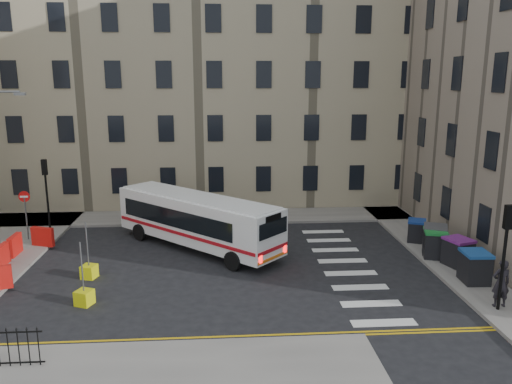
{
  "coord_description": "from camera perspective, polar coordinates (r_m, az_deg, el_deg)",
  "views": [
    {
      "loc": [
        -1.82,
        -22.39,
        8.74
      ],
      "look_at": [
        -0.1,
        2.78,
        3.0
      ],
      "focal_mm": 35.0,
      "sensor_mm": 36.0,
      "label": 1
    }
  ],
  "objects": [
    {
      "name": "pavement_east",
      "position": [
        29.81,
        17.62,
        -4.7
      ],
      "size": [
        2.4,
        26.0,
        0.15
      ],
      "primitive_type": "cube",
      "color": "slate",
      "rests_on": "ground"
    },
    {
      "name": "roadworks_barriers",
      "position": [
        26.27,
        -26.29,
        -6.5
      ],
      "size": [
        1.66,
        6.26,
        1.0
      ],
      "color": "red",
      "rests_on": "pavement_west"
    },
    {
      "name": "wheelie_bin_c",
      "position": [
        26.17,
        19.76,
        -5.54
      ],
      "size": [
        1.38,
        1.49,
        1.37
      ],
      "rotation": [
        0.0,
        0.0,
        -0.28
      ],
      "color": "black",
      "rests_on": "pavement_east"
    },
    {
      "name": "wheelie_bin_b",
      "position": [
        25.36,
        22.07,
        -6.36
      ],
      "size": [
        1.37,
        1.47,
        1.32
      ],
      "rotation": [
        0.0,
        0.0,
        0.32
      ],
      "color": "black",
      "rests_on": "pavement_east"
    },
    {
      "name": "wheelie_bin_e",
      "position": [
        28.35,
        17.87,
        -4.21
      ],
      "size": [
        1.26,
        1.33,
        1.17
      ],
      "rotation": [
        0.0,
        0.0,
        -0.39
      ],
      "color": "black",
      "rests_on": "pavement_east"
    },
    {
      "name": "wheelie_bin_d",
      "position": [
        26.68,
        19.74,
        -5.12
      ],
      "size": [
        1.54,
        1.63,
        1.42
      ],
      "rotation": [
        0.0,
        0.0,
        -0.41
      ],
      "color": "black",
      "rests_on": "pavement_east"
    },
    {
      "name": "terrace_north",
      "position": [
        38.25,
        -11.98,
        12.37
      ],
      "size": [
        38.3,
        10.8,
        17.2
      ],
      "color": "tan",
      "rests_on": "ground"
    },
    {
      "name": "bollard_yellow",
      "position": [
        23.83,
        -18.52,
        -8.62
      ],
      "size": [
        0.75,
        0.75,
        0.6
      ],
      "primitive_type": "cube",
      "rotation": [
        0.0,
        0.0,
        -0.29
      ],
      "color": "#D5D60B",
      "rests_on": "ground"
    },
    {
      "name": "pavement_north",
      "position": [
        32.45,
        -11.19,
        -2.92
      ],
      "size": [
        36.0,
        3.2,
        0.15
      ],
      "primitive_type": "cube",
      "color": "slate",
      "rests_on": "ground"
    },
    {
      "name": "bollard_chevron",
      "position": [
        21.24,
        -19.03,
        -11.34
      ],
      "size": [
        0.78,
        0.78,
        0.6
      ],
      "primitive_type": "cube",
      "rotation": [
        0.0,
        0.0,
        -0.39
      ],
      "color": "#CFCE0C",
      "rests_on": "ground"
    },
    {
      "name": "wheelie_bin_a",
      "position": [
        23.65,
        23.72,
        -7.82
      ],
      "size": [
        1.14,
        1.29,
        1.37
      ],
      "rotation": [
        0.0,
        0.0,
        -0.05
      ],
      "color": "black",
      "rests_on": "pavement_east"
    },
    {
      "name": "pedestrian",
      "position": [
        21.55,
        26.19,
        -9.33
      ],
      "size": [
        0.71,
        0.49,
        1.9
      ],
      "primitive_type": "imported",
      "rotation": [
        0.0,
        0.0,
        3.09
      ],
      "color": "black",
      "rests_on": "pavement_east"
    },
    {
      "name": "ground",
      "position": [
        24.11,
        0.69,
        -8.44
      ],
      "size": [
        120.0,
        120.0,
        0.0
      ],
      "primitive_type": "plane",
      "color": "black",
      "rests_on": "ground"
    },
    {
      "name": "traffic_light_east",
      "position": [
        20.7,
        26.63,
        -5.06
      ],
      "size": [
        0.28,
        0.22,
        4.1
      ],
      "color": "black",
      "rests_on": "pavement_east"
    },
    {
      "name": "no_entry_north",
      "position": [
        29.69,
        -24.89,
        -1.37
      ],
      "size": [
        0.6,
        0.08,
        3.0
      ],
      "color": "#595B5E",
      "rests_on": "pavement_west"
    },
    {
      "name": "traffic_light_nw",
      "position": [
        31.19,
        -22.89,
        0.95
      ],
      "size": [
        0.28,
        0.22,
        4.1
      ],
      "color": "black",
      "rests_on": "pavement_west"
    },
    {
      "name": "bus",
      "position": [
        26.27,
        -6.8,
        -3.07
      ],
      "size": [
        8.88,
        8.62,
        2.75
      ],
      "rotation": [
        0.0,
        0.0,
        0.81
      ],
      "color": "white",
      "rests_on": "ground"
    }
  ]
}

